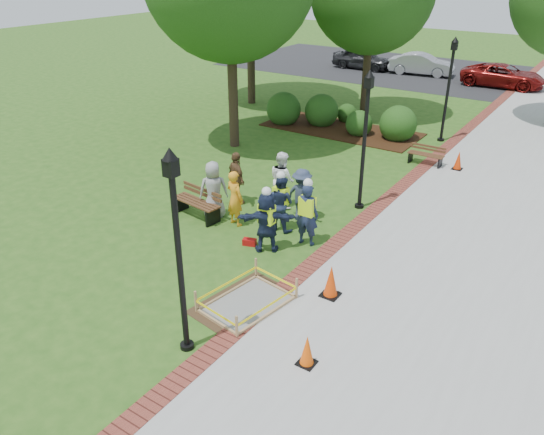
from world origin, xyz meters
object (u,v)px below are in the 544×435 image
Objects in this scene: lamp_near at (178,240)px; hivis_worker_b at (307,212)px; wet_concrete_pad at (247,297)px; hivis_worker_c at (281,201)px; cone_front at (307,351)px; hivis_worker_a at (267,220)px; bench_near at (197,209)px.

lamp_near is 2.21× the size of hivis_worker_b.
wet_concrete_pad is 3.86m from hivis_worker_c.
wet_concrete_pad is 2.91m from lamp_near.
hivis_worker_c is (-3.51, 4.46, 0.56)m from cone_front.
hivis_worker_a is at bearing -73.73° from hivis_worker_c.
hivis_worker_c is (-1.05, 0.33, -0.06)m from hivis_worker_b.
cone_front is (2.10, -0.92, 0.10)m from wet_concrete_pad.
hivis_worker_a is (2.88, -0.47, 0.63)m from bench_near.
hivis_worker_b is (-0.35, 3.21, 0.72)m from wet_concrete_pad.
bench_near is at bearing 144.67° from wet_concrete_pad.
bench_near is 2.70m from hivis_worker_c.
bench_near is 0.95× the size of hivis_worker_c.
lamp_near is at bearing -77.90° from hivis_worker_a.
hivis_worker_b reaches higher than wet_concrete_pad.
wet_concrete_pad is 1.49× the size of bench_near.
cone_front is at bearing -23.65° from wet_concrete_pad.
hivis_worker_b reaches higher than bench_near.
hivis_worker_a is (-1.05, 2.31, 0.68)m from wet_concrete_pad.
lamp_near is at bearing -87.78° from hivis_worker_b.
bench_near is at bearing 170.64° from hivis_worker_a.
bench_near is at bearing -163.37° from hivis_worker_c.
hivis_worker_b reaches higher than hivis_worker_a.
hivis_worker_a is (-0.89, 4.16, -1.56)m from lamp_near.
hivis_worker_a is at bearing 102.10° from lamp_near.
lamp_near is at bearing -157.69° from cone_front.
hivis_worker_c is at bearing 128.22° from cone_front.
wet_concrete_pad is at bearing -68.31° from hivis_worker_c.
wet_concrete_pad is at bearing -83.73° from hivis_worker_b.
hivis_worker_a is 1.03× the size of hivis_worker_c.
hivis_worker_c is (2.52, 0.75, 0.61)m from bench_near.
hivis_worker_a is at bearing -9.36° from bench_near.
hivis_worker_c reaches higher than cone_front.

